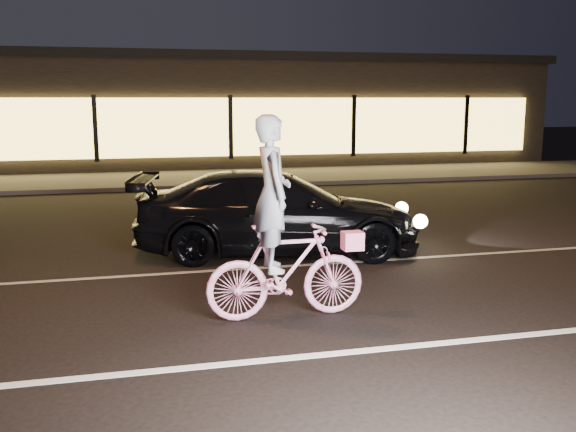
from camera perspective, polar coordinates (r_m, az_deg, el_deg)
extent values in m
plane|color=black|center=(8.52, 10.45, -7.31)|extent=(90.00, 90.00, 0.00)
cube|color=silver|center=(7.25, 15.37, -10.66)|extent=(60.00, 0.12, 0.01)
cube|color=gray|center=(10.30, 5.91, -4.07)|extent=(60.00, 0.10, 0.01)
cube|color=#383533|center=(20.81, -4.30, 3.44)|extent=(30.00, 4.00, 0.12)
cube|color=black|center=(26.61, -6.52, 9.09)|extent=(25.00, 8.00, 4.00)
cube|color=black|center=(26.64, -6.61, 13.50)|extent=(25.40, 8.40, 0.30)
cube|color=#F2C754|center=(22.56, -5.16, 7.88)|extent=(23.00, 0.15, 2.00)
cube|color=black|center=(22.25, -16.75, 7.46)|extent=(0.15, 0.08, 2.20)
cube|color=black|center=(22.48, -5.13, 7.88)|extent=(0.15, 0.08, 2.20)
cube|color=black|center=(23.58, 5.85, 7.98)|extent=(0.15, 0.08, 2.20)
cube|color=black|center=(25.44, 15.54, 7.83)|extent=(0.15, 0.08, 2.20)
imported|color=#D92C76|center=(7.55, -0.17, -4.91)|extent=(1.90, 0.54, 1.14)
imported|color=white|center=(7.32, -1.42, 2.01)|extent=(0.43, 0.65, 1.80)
cube|color=#FF5D92|center=(7.70, 5.75, -2.20)|extent=(0.24, 0.20, 0.22)
imported|color=black|center=(10.73, -0.94, 0.30)|extent=(4.99, 2.71, 1.37)
sphere|color=#FFF2BF|center=(11.68, 10.07, 0.68)|extent=(0.23, 0.23, 0.23)
sphere|color=#FFF2BF|center=(10.48, 11.69, -0.47)|extent=(0.23, 0.23, 0.23)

